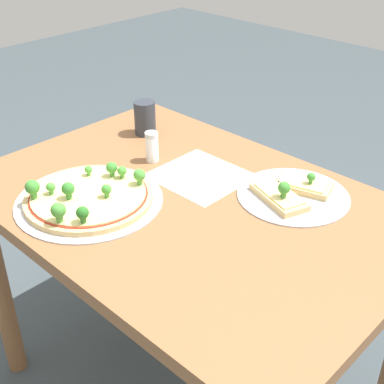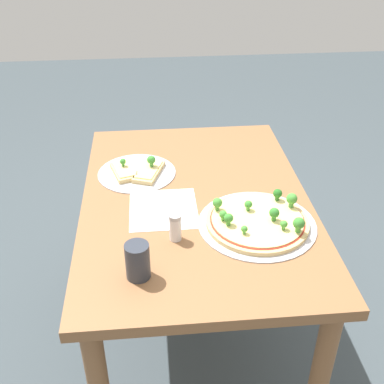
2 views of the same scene
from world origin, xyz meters
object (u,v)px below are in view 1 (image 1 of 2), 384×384
object	(u,v)px
pizza_tray_whole	(88,197)
condiment_shaker	(152,147)
dining_table	(187,235)
drinking_cup	(145,118)
pizza_tray_slice	(292,193)

from	to	relation	value
pizza_tray_whole	condiment_shaker	bearing A→B (deg)	-79.60
dining_table	pizza_tray_whole	world-z (taller)	pizza_tray_whole
drinking_cup	condiment_shaker	distance (m)	0.19
pizza_tray_slice	drinking_cup	world-z (taller)	drinking_cup
pizza_tray_whole	condiment_shaker	xyz separation A→B (m)	(0.05, -0.26, 0.03)
drinking_cup	pizza_tray_slice	bearing A→B (deg)	-179.60
dining_table	pizza_tray_slice	xyz separation A→B (m)	(-0.18, -0.20, 0.12)
pizza_tray_slice	condiment_shaker	world-z (taller)	condiment_shaker
condiment_shaker	dining_table	bearing A→B (deg)	159.36
pizza_tray_whole	drinking_cup	bearing A→B (deg)	-61.62
dining_table	drinking_cup	world-z (taller)	drinking_cup
pizza_tray_slice	dining_table	bearing A→B (deg)	47.67
pizza_tray_slice	condiment_shaker	xyz separation A→B (m)	(0.40, 0.11, 0.03)
dining_table	condiment_shaker	world-z (taller)	condiment_shaker
dining_table	drinking_cup	bearing A→B (deg)	-27.41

